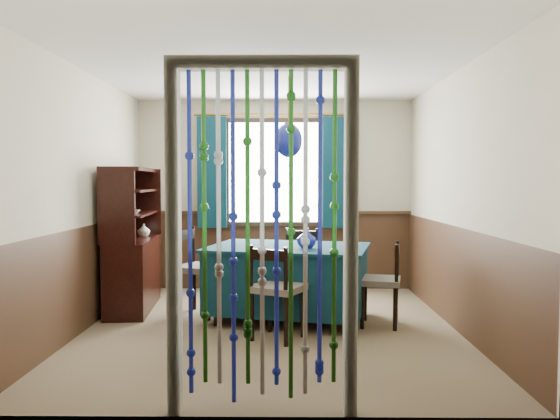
{
  "coord_description": "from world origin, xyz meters",
  "views": [
    {
      "loc": [
        0.14,
        -5.24,
        1.43
      ],
      "look_at": [
        0.09,
        0.32,
        1.14
      ],
      "focal_mm": 35.0,
      "sensor_mm": 36.0,
      "label": 1
    }
  ],
  "objects_px": {
    "pendant_lamp": "(289,140)",
    "bowl_shelf": "(132,212)",
    "chair_near": "(276,289)",
    "chair_far": "(300,265)",
    "sideboard": "(132,260)",
    "chair_right": "(383,281)",
    "chair_left": "(198,269)",
    "vase_sideboard": "(144,229)",
    "dining_table": "(288,277)",
    "vase_table": "(307,239)"
  },
  "relations": [
    {
      "from": "pendant_lamp",
      "to": "bowl_shelf",
      "type": "relative_size",
      "value": 4.15
    },
    {
      "from": "chair_near",
      "to": "chair_far",
      "type": "xyz_separation_m",
      "value": [
        0.25,
        1.36,
        0.01
      ]
    },
    {
      "from": "chair_far",
      "to": "sideboard",
      "type": "xyz_separation_m",
      "value": [
        -1.88,
        -0.19,
        0.09
      ]
    },
    {
      "from": "chair_near",
      "to": "chair_far",
      "type": "bearing_deg",
      "value": 107.63
    },
    {
      "from": "chair_right",
      "to": "sideboard",
      "type": "height_order",
      "value": "sideboard"
    },
    {
      "from": "chair_left",
      "to": "vase_sideboard",
      "type": "relative_size",
      "value": 5.71
    },
    {
      "from": "chair_right",
      "to": "dining_table",
      "type": "bearing_deg",
      "value": 89.72
    },
    {
      "from": "chair_right",
      "to": "sideboard",
      "type": "distance_m",
      "value": 2.76
    },
    {
      "from": "chair_left",
      "to": "sideboard",
      "type": "xyz_separation_m",
      "value": [
        -0.77,
        0.24,
        0.06
      ]
    },
    {
      "from": "vase_sideboard",
      "to": "sideboard",
      "type": "bearing_deg",
      "value": -102.27
    },
    {
      "from": "pendant_lamp",
      "to": "vase_table",
      "type": "xyz_separation_m",
      "value": [
        0.18,
        -0.18,
        -0.99
      ]
    },
    {
      "from": "chair_far",
      "to": "vase_table",
      "type": "xyz_separation_m",
      "value": [
        0.05,
        -0.83,
        0.39
      ]
    },
    {
      "from": "chair_right",
      "to": "vase_sideboard",
      "type": "distance_m",
      "value": 2.82
    },
    {
      "from": "chair_far",
      "to": "pendant_lamp",
      "type": "height_order",
      "value": "pendant_lamp"
    },
    {
      "from": "sideboard",
      "to": "bowl_shelf",
      "type": "height_order",
      "value": "sideboard"
    },
    {
      "from": "chair_near",
      "to": "bowl_shelf",
      "type": "distance_m",
      "value": 1.95
    },
    {
      "from": "chair_left",
      "to": "pendant_lamp",
      "type": "xyz_separation_m",
      "value": [
        0.97,
        -0.22,
        1.35
      ]
    },
    {
      "from": "chair_left",
      "to": "bowl_shelf",
      "type": "distance_m",
      "value": 0.94
    },
    {
      "from": "chair_left",
      "to": "bowl_shelf",
      "type": "bearing_deg",
      "value": -74.28
    },
    {
      "from": "dining_table",
      "to": "chair_right",
      "type": "distance_m",
      "value": 0.96
    },
    {
      "from": "sideboard",
      "to": "pendant_lamp",
      "type": "xyz_separation_m",
      "value": [
        1.74,
        -0.46,
        1.29
      ]
    },
    {
      "from": "chair_near",
      "to": "chair_right",
      "type": "height_order",
      "value": "chair_near"
    },
    {
      "from": "chair_far",
      "to": "chair_left",
      "type": "height_order",
      "value": "chair_left"
    },
    {
      "from": "dining_table",
      "to": "vase_table",
      "type": "xyz_separation_m",
      "value": [
        0.18,
        -0.18,
        0.41
      ]
    },
    {
      "from": "chair_far",
      "to": "vase_sideboard",
      "type": "distance_m",
      "value": 1.86
    },
    {
      "from": "dining_table",
      "to": "pendant_lamp",
      "type": "relative_size",
      "value": 2.19
    },
    {
      "from": "pendant_lamp",
      "to": "sideboard",
      "type": "bearing_deg",
      "value": 165.25
    },
    {
      "from": "chair_right",
      "to": "sideboard",
      "type": "xyz_separation_m",
      "value": [
        -2.68,
        0.68,
        0.12
      ]
    },
    {
      "from": "chair_right",
      "to": "pendant_lamp",
      "type": "height_order",
      "value": "pendant_lamp"
    },
    {
      "from": "dining_table",
      "to": "chair_near",
      "type": "distance_m",
      "value": 0.72
    },
    {
      "from": "bowl_shelf",
      "to": "vase_sideboard",
      "type": "relative_size",
      "value": 1.21
    },
    {
      "from": "dining_table",
      "to": "bowl_shelf",
      "type": "height_order",
      "value": "bowl_shelf"
    },
    {
      "from": "dining_table",
      "to": "pendant_lamp",
      "type": "height_order",
      "value": "pendant_lamp"
    },
    {
      "from": "chair_far",
      "to": "chair_left",
      "type": "xyz_separation_m",
      "value": [
        -1.1,
        -0.43,
        0.03
      ]
    },
    {
      "from": "dining_table",
      "to": "pendant_lamp",
      "type": "bearing_deg",
      "value": -122.06
    },
    {
      "from": "chair_far",
      "to": "sideboard",
      "type": "height_order",
      "value": "sideboard"
    },
    {
      "from": "chair_near",
      "to": "pendant_lamp",
      "type": "height_order",
      "value": "pendant_lamp"
    },
    {
      "from": "dining_table",
      "to": "pendant_lamp",
      "type": "distance_m",
      "value": 1.41
    },
    {
      "from": "chair_right",
      "to": "bowl_shelf",
      "type": "distance_m",
      "value": 2.74
    },
    {
      "from": "dining_table",
      "to": "bowl_shelf",
      "type": "bearing_deg",
      "value": -175.5
    },
    {
      "from": "sideboard",
      "to": "vase_sideboard",
      "type": "height_order",
      "value": "sideboard"
    },
    {
      "from": "vase_sideboard",
      "to": "chair_left",
      "type": "bearing_deg",
      "value": -35.62
    },
    {
      "from": "chair_left",
      "to": "pendant_lamp",
      "type": "distance_m",
      "value": 1.68
    },
    {
      "from": "chair_right",
      "to": "sideboard",
      "type": "relative_size",
      "value": 0.53
    },
    {
      "from": "chair_far",
      "to": "chair_right",
      "type": "distance_m",
      "value": 1.18
    },
    {
      "from": "bowl_shelf",
      "to": "vase_sideboard",
      "type": "distance_m",
      "value": 0.54
    },
    {
      "from": "sideboard",
      "to": "vase_table",
      "type": "relative_size",
      "value": 8.66
    },
    {
      "from": "chair_left",
      "to": "vase_table",
      "type": "height_order",
      "value": "vase_table"
    },
    {
      "from": "bowl_shelf",
      "to": "chair_far",
      "type": "bearing_deg",
      "value": 12.42
    },
    {
      "from": "dining_table",
      "to": "chair_far",
      "type": "xyz_separation_m",
      "value": [
        0.13,
        0.65,
        0.03
      ]
    }
  ]
}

